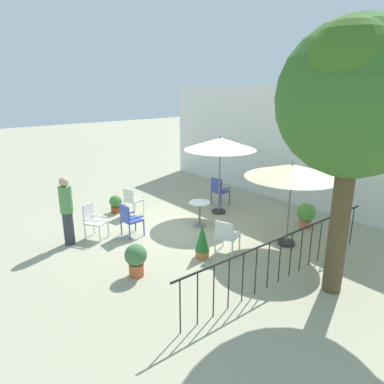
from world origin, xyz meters
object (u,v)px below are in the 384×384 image
(shade_tree, at_px, (359,100))
(patio_umbrella_0, at_px, (220,144))
(cafe_table_0, at_px, (200,209))
(potted_plant_0, at_px, (136,258))
(potted_plant_1, at_px, (306,214))
(potted_plant_3, at_px, (202,241))
(standing_person, at_px, (67,210))
(patio_umbrella_1, at_px, (292,171))
(patio_chair_2, at_px, (226,234))
(patio_chair_3, at_px, (129,218))
(potted_plant_2, at_px, (116,203))
(patio_chair_0, at_px, (219,189))
(patio_chair_1, at_px, (132,199))
(patio_chair_4, at_px, (93,219))

(shade_tree, bearing_deg, patio_umbrella_0, 164.87)
(cafe_table_0, bearing_deg, potted_plant_0, -65.37)
(potted_plant_1, distance_m, potted_plant_3, 3.53)
(standing_person, bearing_deg, patio_umbrella_1, 50.80)
(patio_umbrella_1, xyz_separation_m, standing_person, (-3.52, -4.32, -1.00))
(potted_plant_0, bearing_deg, patio_umbrella_1, 74.44)
(cafe_table_0, bearing_deg, patio_chair_2, -20.09)
(patio_umbrella_0, height_order, patio_umbrella_1, patio_umbrella_0)
(patio_chair_3, xyz_separation_m, standing_person, (-0.53, -1.46, 0.41))
(cafe_table_0, bearing_deg, shade_tree, -1.24)
(patio_chair_3, distance_m, potted_plant_2, 2.04)
(patio_chair_3, relative_size, potted_plant_2, 1.61)
(potted_plant_0, relative_size, potted_plant_1, 1.00)
(patio_chair_0, height_order, patio_chair_1, patio_chair_0)
(patio_umbrella_1, height_order, patio_chair_2, patio_umbrella_1)
(cafe_table_0, bearing_deg, patio_chair_3, -107.71)
(shade_tree, relative_size, potted_plant_3, 6.02)
(patio_chair_1, bearing_deg, patio_chair_3, -32.14)
(patio_umbrella_0, relative_size, cafe_table_0, 3.42)
(potted_plant_0, bearing_deg, shade_tree, 43.05)
(standing_person, bearing_deg, potted_plant_1, 60.93)
(patio_umbrella_0, height_order, patio_chair_2, patio_umbrella_0)
(shade_tree, height_order, patio_umbrella_1, shade_tree)
(patio_chair_2, bearing_deg, potted_plant_2, -170.58)
(patio_chair_0, distance_m, potted_plant_2, 3.45)
(patio_chair_3, bearing_deg, shade_tree, 20.63)
(patio_chair_1, height_order, standing_person, standing_person)
(shade_tree, distance_m, cafe_table_0, 5.35)
(potted_plant_1, bearing_deg, patio_chair_4, -121.83)
(patio_chair_1, bearing_deg, patio_chair_0, 70.54)
(patio_chair_1, bearing_deg, patio_chair_4, -61.71)
(patio_chair_2, xyz_separation_m, potted_plant_0, (-0.45, -2.23, -0.08))
(patio_chair_2, relative_size, standing_person, 0.48)
(patio_chair_0, distance_m, patio_chair_4, 4.48)
(patio_chair_0, distance_m, patio_chair_1, 2.96)
(patio_umbrella_0, bearing_deg, patio_chair_4, -99.42)
(cafe_table_0, relative_size, standing_person, 0.41)
(patio_chair_0, xyz_separation_m, patio_chair_4, (-0.07, -4.48, -0.01))
(patio_umbrella_1, distance_m, patio_chair_0, 3.77)
(cafe_table_0, xyz_separation_m, potted_plant_3, (1.55, -1.23, -0.07))
(shade_tree, bearing_deg, patio_umbrella_1, 152.19)
(shade_tree, height_order, potted_plant_1, shade_tree)
(patio_umbrella_1, bearing_deg, potted_plant_2, -155.16)
(patio_umbrella_1, xyz_separation_m, patio_chair_1, (-4.40, -1.98, -1.41))
(standing_person, bearing_deg, patio_chair_1, 110.55)
(patio_chair_0, bearing_deg, patio_chair_3, -83.46)
(potted_plant_2, relative_size, standing_person, 0.32)
(patio_umbrella_1, relative_size, standing_person, 1.30)
(shade_tree, bearing_deg, patio_chair_0, 161.15)
(patio_chair_2, bearing_deg, patio_chair_4, -143.84)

